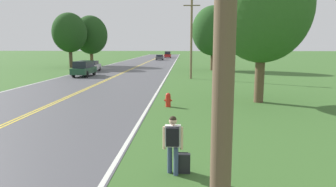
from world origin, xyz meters
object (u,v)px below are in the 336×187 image
(suitcase, at_px, (183,163))
(fire_hydrant, at_px, (168,100))
(car_dark_green_suv_mid_far, at_px, (84,68))
(car_silver_sedan_receding, at_px, (91,66))
(tree_behind_sign, at_px, (91,35))
(car_dark_grey_hatchback_distant, at_px, (160,57))
(tree_mid_treeline, at_px, (213,31))
(car_red_van_horizon, at_px, (168,55))
(tree_left_verge, at_px, (70,33))
(hitchhiker_person, at_px, (173,139))
(tree_right_cluster, at_px, (263,7))

(suitcase, height_order, fire_hydrant, fire_hydrant)
(car_dark_green_suv_mid_far, xyz_separation_m, car_silver_sedan_receding, (-1.09, 6.34, -0.18))
(tree_behind_sign, bearing_deg, car_dark_grey_hatchback_distant, 64.58)
(car_silver_sedan_receding, xyz_separation_m, car_dark_grey_hatchback_distant, (6.74, 34.67, -0.05))
(tree_mid_treeline, bearing_deg, car_red_van_horizon, 101.66)
(tree_left_verge, relative_size, car_silver_sedan_receding, 2.19)
(tree_behind_sign, xyz_separation_m, car_red_van_horizon, (11.87, 35.38, -4.50))
(hitchhiker_person, distance_m, car_silver_sedan_receding, 35.66)
(hitchhiker_person, relative_size, car_dark_grey_hatchback_distant, 0.40)
(tree_left_verge, distance_m, tree_right_cluster, 37.36)
(suitcase, bearing_deg, tree_left_verge, 25.36)
(tree_behind_sign, distance_m, car_silver_sedan_receding, 13.85)
(tree_behind_sign, xyz_separation_m, tree_right_cluster, (21.70, -34.40, 0.47))
(hitchhiker_person, distance_m, car_dark_grey_hatchback_distant, 68.24)
(car_silver_sedan_receding, bearing_deg, tree_behind_sign, 14.60)
(tree_mid_treeline, bearing_deg, suitcase, -96.48)
(tree_mid_treeline, relative_size, car_silver_sedan_receding, 2.31)
(fire_hydrant, relative_size, car_red_van_horizon, 0.17)
(tree_mid_treeline, distance_m, tree_right_cluster, 25.44)
(fire_hydrant, height_order, car_dark_green_suv_mid_far, car_dark_green_suv_mid_far)
(suitcase, height_order, tree_mid_treeline, tree_mid_treeline)
(tree_mid_treeline, xyz_separation_m, car_silver_sedan_receding, (-17.21, -3.47, -4.96))
(hitchhiker_person, distance_m, tree_right_cluster, 13.39)
(car_dark_grey_hatchback_distant, bearing_deg, tree_mid_treeline, 17.30)
(hitchhiker_person, bearing_deg, tree_behind_sign, 20.40)
(car_silver_sedan_receding, bearing_deg, tree_mid_treeline, -81.06)
(tree_mid_treeline, relative_size, car_dark_green_suv_mid_far, 2.11)
(tree_behind_sign, bearing_deg, tree_right_cluster, -57.76)
(hitchhiker_person, distance_m, tree_left_verge, 44.62)
(suitcase, height_order, car_dark_green_suv_mid_far, car_dark_green_suv_mid_far)
(tree_mid_treeline, bearing_deg, fire_hydrant, -100.62)
(hitchhiker_person, bearing_deg, car_silver_sedan_receding, 21.44)
(tree_right_cluster, xyz_separation_m, car_dark_grey_hatchback_distant, (-11.14, 56.62, -5.23))
(tree_right_cluster, distance_m, car_dark_grey_hatchback_distant, 57.94)
(car_dark_grey_hatchback_distant, bearing_deg, car_silver_sedan_receding, -12.25)
(hitchhiker_person, relative_size, tree_right_cluster, 0.18)
(tree_left_verge, height_order, car_silver_sedan_receding, tree_left_verge)
(tree_mid_treeline, bearing_deg, tree_behind_sign, 156.88)
(fire_hydrant, relative_size, car_silver_sedan_receding, 0.21)
(tree_behind_sign, xyz_separation_m, tree_mid_treeline, (21.03, -8.98, 0.25))
(hitchhiker_person, xyz_separation_m, suitcase, (0.29, 0.14, -0.75))
(tree_behind_sign, height_order, car_red_van_horizon, tree_behind_sign)
(tree_left_verge, distance_m, car_dark_grey_hatchback_distant, 30.63)
(car_silver_sedan_receding, bearing_deg, car_red_van_horizon, -12.01)
(tree_left_verge, distance_m, car_silver_sedan_receding, 10.29)
(tree_behind_sign, height_order, car_silver_sedan_receding, tree_behind_sign)
(tree_left_verge, bearing_deg, tree_behind_sign, 71.46)
(tree_left_verge, bearing_deg, fire_hydrant, -60.13)
(tree_left_verge, bearing_deg, tree_right_cluster, -51.02)
(tree_mid_treeline, relative_size, car_dark_grey_hatchback_distant, 2.20)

